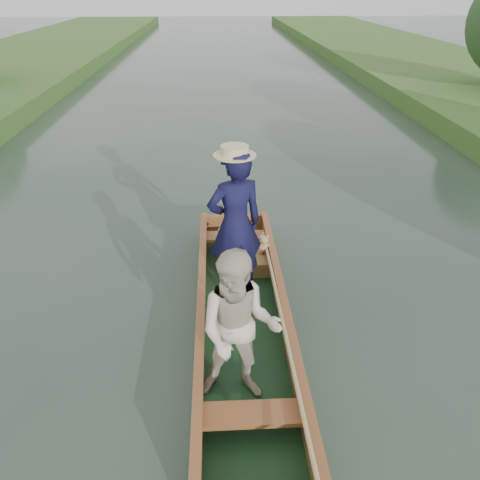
{
  "coord_description": "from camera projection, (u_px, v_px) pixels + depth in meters",
  "views": [
    {
      "loc": [
        -0.28,
        -4.63,
        3.86
      ],
      "look_at": [
        0.0,
        0.6,
        0.95
      ],
      "focal_mm": 35.0,
      "sensor_mm": 36.0,
      "label": 1
    }
  ],
  "objects": [
    {
      "name": "ground",
      "position": [
        242.0,
        328.0,
        5.92
      ],
      "size": [
        120.0,
        120.0,
        0.0
      ],
      "primitive_type": "plane",
      "color": "#283D30",
      "rests_on": "ground"
    },
    {
      "name": "punt",
      "position": [
        240.0,
        286.0,
        5.53
      ],
      "size": [
        1.14,
        5.13,
        2.13
      ],
      "color": "#133217",
      "rests_on": "ground"
    },
    {
      "name": "trees_far",
      "position": [
        276.0,
        39.0,
        11.08
      ],
      "size": [
        22.68,
        15.33,
        4.76
      ],
      "color": "#47331E",
      "rests_on": "ground"
    }
  ]
}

